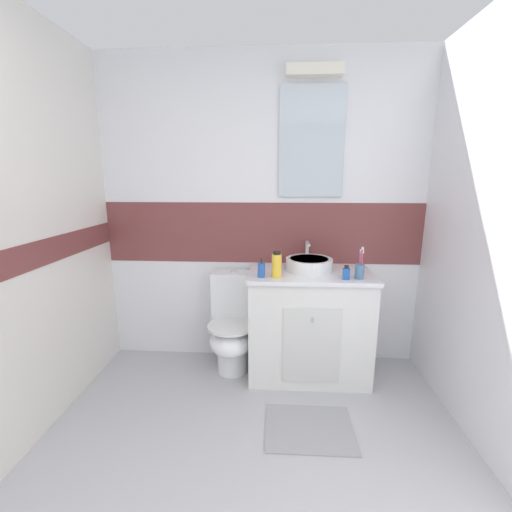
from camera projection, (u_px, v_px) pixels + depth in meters
The scene contains 10 objects.
ground_plane at pixel (252, 465), 1.91m from camera, with size 3.20×3.48×0.04m, color #B2B2B7.
wall_back_tiled at pixel (263, 213), 2.84m from camera, with size 3.20×0.20×2.50m.
vanity_cabinet at pixel (309, 323), 2.70m from camera, with size 0.93×0.56×0.85m.
sink_basin at pixel (309, 264), 2.64m from camera, with size 0.36×0.40×0.20m.
toilet at pixel (232, 326), 2.77m from camera, with size 0.37×0.50×0.81m.
toothbrush_cup at pixel (360, 270), 2.41m from camera, with size 0.07×0.07×0.23m.
soap_dispenser at pixel (261, 270), 2.45m from camera, with size 0.05×0.05×0.14m.
perfume_flask_small at pixel (346, 273), 2.39m from camera, with size 0.05×0.03×0.10m.
mouthwash_bottle at pixel (277, 265), 2.45m from camera, with size 0.07×0.07×0.19m.
bath_mat at pixel (309, 428), 2.16m from camera, with size 0.55×0.43×0.01m, color #99999E.
Camera 1 is at (0.12, -0.40, 1.55)m, focal length 24.06 mm.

